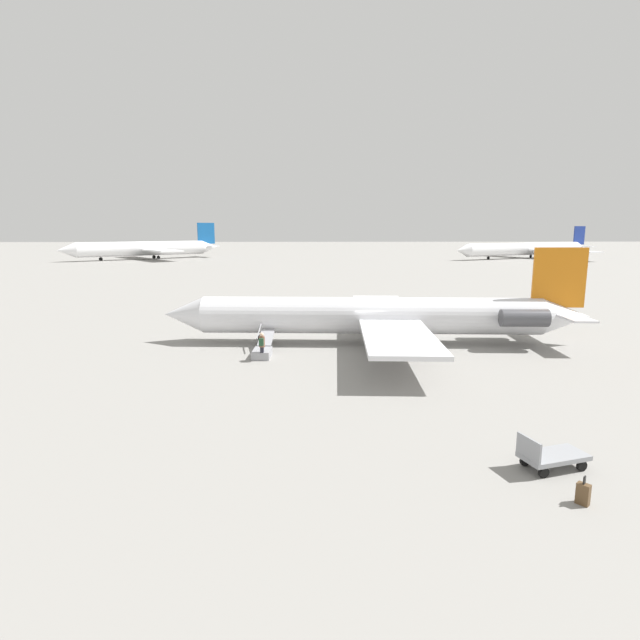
% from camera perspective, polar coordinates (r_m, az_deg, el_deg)
% --- Properties ---
extents(ground_plane, '(600.00, 600.00, 0.00)m').
position_cam_1_polar(ground_plane, '(35.51, 5.77, -2.64)').
color(ground_plane, gray).
extents(airplane_main, '(29.87, 22.63, 6.73)m').
position_cam_1_polar(airplane_main, '(35.19, 7.34, 0.55)').
color(airplane_main, silver).
rests_on(airplane_main, ground).
extents(airplane_far_left, '(47.61, 38.01, 8.97)m').
position_cam_1_polar(airplane_far_left, '(152.90, 22.62, 7.53)').
color(airplane_far_left, white).
rests_on(airplane_far_left, ground).
extents(airplane_taxiing_distant, '(37.61, 30.18, 9.90)m').
position_cam_1_polar(airplane_taxiing_distant, '(144.47, -19.22, 7.75)').
color(airplane_taxiing_distant, white).
rests_on(airplane_taxiing_distant, ground).
extents(boarding_stairs, '(1.27, 4.07, 1.68)m').
position_cam_1_polar(boarding_stairs, '(31.96, -6.55, -3.42)').
color(boarding_stairs, '#99999E').
rests_on(boarding_stairs, ground).
extents(passenger, '(0.36, 0.55, 1.74)m').
position_cam_1_polar(passenger, '(30.65, -6.66, -2.80)').
color(passenger, '#23232D').
rests_on(passenger, ground).
extents(luggage_cart, '(2.41, 1.65, 1.22)m').
position_cam_1_polar(luggage_cart, '(18.91, 24.86, -13.91)').
color(luggage_cart, gray).
rests_on(luggage_cart, ground).
extents(suitcase, '(0.40, 0.42, 0.88)m').
position_cam_1_polar(suitcase, '(17.18, 27.86, -17.15)').
color(suitcase, brown).
rests_on(suitcase, ground).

